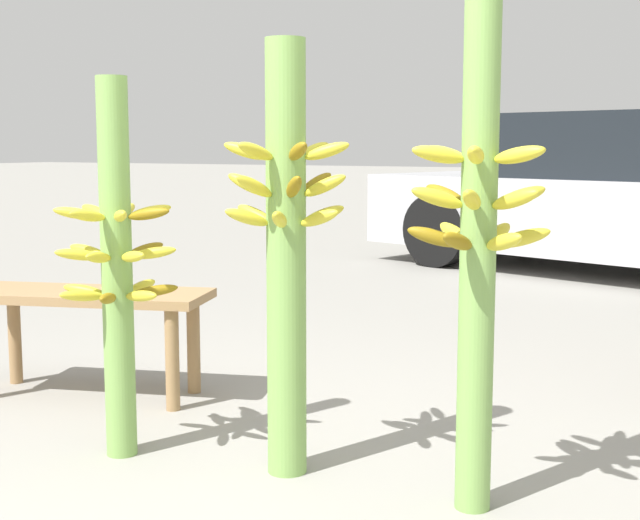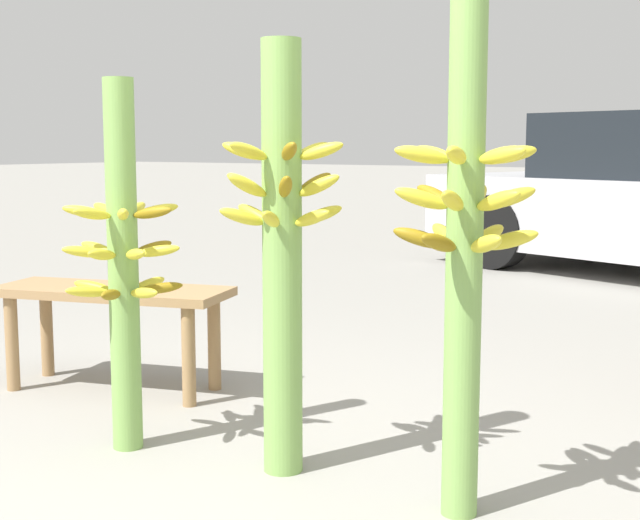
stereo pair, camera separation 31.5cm
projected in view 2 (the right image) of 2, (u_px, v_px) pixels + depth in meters
The scene contains 5 objects.
ground_plane at pixel (207, 513), 2.74m from camera, with size 80.00×80.00×0.00m, color gray.
banana_stalk_left at pixel (123, 263), 3.25m from camera, with size 0.43×0.44×1.37m.
banana_stalk_center at pixel (282, 249), 3.01m from camera, with size 0.44×0.44×1.47m.
banana_stalk_right at pixel (465, 230), 2.63m from camera, with size 0.43×0.44×1.70m.
market_bench at pixel (112, 306), 4.08m from camera, with size 1.15×0.68×0.48m.
Camera 2 is at (1.73, -2.00, 1.13)m, focal length 50.00 mm.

